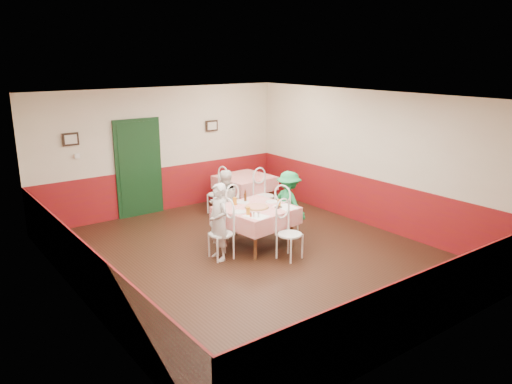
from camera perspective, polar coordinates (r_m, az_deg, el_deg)
floor at (r=8.98m, az=-0.26°, el=-7.35°), size 7.00×7.00×0.00m
ceiling at (r=8.31m, az=-0.28°, el=10.75°), size 7.00×7.00×0.00m
back_wall at (r=11.49m, az=-10.70°, el=4.72°), size 6.00×0.10×2.80m
front_wall at (r=6.20m, az=19.34°, el=-5.04°), size 6.00×0.10×2.80m
left_wall at (r=7.25m, az=-19.77°, el=-2.16°), size 0.10×7.00×2.80m
right_wall at (r=10.55m, az=13.00°, el=3.67°), size 0.10×7.00×2.80m
wainscot_back at (r=11.67m, az=-10.45°, el=0.37°), size 6.00×0.03×1.00m
wainscot_front at (r=6.56m, az=18.52°, el=-12.40°), size 6.00×0.03×1.00m
wainscot_left at (r=7.56m, az=-19.04°, el=-8.67°), size 0.03×7.00×1.00m
wainscot_right at (r=10.75m, az=12.66°, el=-1.04°), size 0.03×7.00×1.00m
door at (r=11.27m, az=-13.24°, el=2.56°), size 0.96×0.06×2.10m
picture_left at (r=10.66m, az=-20.43°, el=5.67°), size 0.32×0.03×0.26m
picture_right at (r=11.99m, az=-5.08°, el=7.55°), size 0.32×0.03×0.26m
thermostat at (r=10.75m, az=-19.74°, el=3.90°), size 0.10×0.03×0.10m
main_table at (r=9.33m, az=-0.00°, el=-4.00°), size 1.37×1.37×0.77m
second_table at (r=11.65m, az=-1.30°, el=-0.03°), size 1.20×1.20×0.77m
chair_left at (r=8.77m, az=-4.02°, el=-4.81°), size 0.45×0.45×0.90m
chair_right at (r=9.88m, az=3.56°, el=-2.45°), size 0.53×0.53×0.90m
chair_far at (r=9.90m, az=-3.41°, el=-2.41°), size 0.50×0.50×0.90m
chair_near at (r=8.75m, az=3.88°, el=-4.86°), size 0.49×0.49×0.90m
chair_second_a at (r=11.23m, az=-4.43°, el=-0.27°), size 0.45×0.45×0.90m
chair_second_b at (r=11.05m, az=0.94°, el=-0.48°), size 0.45×0.45×0.90m
pizza at (r=9.17m, az=0.09°, el=-1.73°), size 0.47×0.47×0.03m
plate_left at (r=8.91m, az=-1.97°, el=-2.29°), size 0.28×0.28×0.01m
plate_right at (r=9.52m, az=1.85°, el=-1.12°), size 0.28×0.28×0.01m
plate_far at (r=9.49m, az=-1.58°, el=-1.17°), size 0.28×0.28×0.01m
glass_a at (r=8.76m, az=-0.89°, el=-2.17°), size 0.08×0.08×0.14m
glass_b at (r=9.28m, az=2.65°, el=-1.22°), size 0.07×0.07×0.12m
glass_c at (r=9.35m, az=-2.44°, el=-1.05°), size 0.09×0.09×0.14m
beer_bottle at (r=9.53m, az=-1.23°, el=-0.53°), size 0.06×0.06×0.20m
shaker_a at (r=8.63m, az=-0.25°, el=-2.62°), size 0.04×0.04×0.09m
shaker_b at (r=8.64m, az=0.27°, el=-2.60°), size 0.04×0.04×0.09m
shaker_c at (r=8.64m, az=-0.60°, el=-2.59°), size 0.04×0.04×0.09m
menu_left at (r=8.70m, az=0.02°, el=-2.77°), size 0.40×0.47×0.00m
menu_right at (r=9.23m, az=3.47°, el=-1.73°), size 0.33×0.42×0.00m
wallet at (r=9.18m, az=2.58°, el=-1.75°), size 0.12×0.10×0.02m
diner_left at (r=8.66m, az=-4.30°, el=-3.43°), size 0.35×0.52×1.37m
diner_far at (r=9.88m, az=-3.62°, el=-1.21°), size 0.69×0.56×1.31m
diner_right at (r=9.86m, az=3.77°, el=-1.30°), size 0.52×0.86×1.29m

